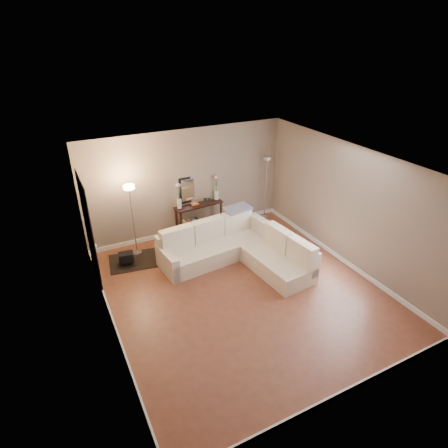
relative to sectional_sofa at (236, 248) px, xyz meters
name	(u,v)px	position (x,y,z in m)	size (l,w,h in m)	color
floor	(242,290)	(-0.40, -0.98, -0.33)	(5.00, 5.50, 0.01)	brown
ceiling	(246,164)	(-0.40, -0.98, 2.28)	(5.00, 5.50, 0.01)	white
wall_back	(187,183)	(-0.40, 1.78, 0.98)	(5.00, 0.02, 2.60)	gray
wall_front	(354,329)	(-0.40, -3.74, 0.98)	(5.00, 0.02, 2.60)	gray
wall_left	(103,268)	(-2.91, -0.98, 0.98)	(0.02, 5.50, 2.60)	gray
wall_right	(348,206)	(2.11, -0.98, 0.98)	(0.02, 5.50, 2.60)	gray
baseboard_back	(190,229)	(-0.40, 1.76, -0.27)	(5.00, 0.03, 0.10)	white
baseboard_front	(338,395)	(-0.40, -3.71, -0.27)	(5.00, 0.03, 0.10)	white
baseboard_left	(116,328)	(-2.88, -0.98, -0.27)	(0.03, 5.50, 0.10)	white
baseboard_right	(339,257)	(2.09, -0.98, -0.27)	(0.03, 5.50, 0.10)	white
doorway	(89,232)	(-2.88, 0.72, 0.78)	(0.02, 1.20, 2.20)	black
switch_plate	(96,247)	(-2.88, -0.13, 0.88)	(0.02, 0.08, 0.12)	white
sectional_sofa	(236,248)	(0.00, 0.00, 0.00)	(2.71, 2.46, 0.88)	beige
throw_blanket	(238,208)	(0.38, 0.66, 0.60)	(0.63, 0.36, 0.05)	slate
console_table	(196,217)	(-0.25, 1.63, 0.10)	(1.24, 0.42, 0.75)	black
leaning_mirror	(195,188)	(-0.19, 1.80, 0.79)	(0.86, 0.10, 0.67)	black
table_decor	(199,203)	(-0.18, 1.61, 0.48)	(0.52, 0.12, 0.12)	#C55E22
flower_vase_left	(179,198)	(-0.69, 1.61, 0.72)	(0.14, 0.12, 0.64)	silver
flower_vase_right	(216,189)	(0.33, 1.68, 0.72)	(0.14, 0.12, 0.64)	silver
floor_lamp_lit	(131,207)	(-1.89, 1.31, 0.85)	(0.27, 0.27, 1.67)	silver
floor_lamp_unlit	(266,175)	(1.69, 1.52, 0.91)	(0.29, 0.29, 1.74)	silver
charcoal_rug	(135,261)	(-2.03, 1.01, -0.32)	(1.09, 0.82, 0.01)	black
black_bag	(126,257)	(-2.21, 0.94, -0.13)	(0.31, 0.22, 0.20)	black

